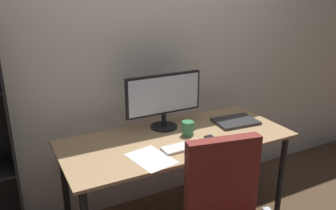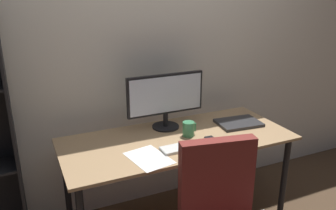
# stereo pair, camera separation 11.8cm
# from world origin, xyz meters

# --- Properties ---
(back_wall) EXTENTS (6.40, 0.10, 2.60)m
(back_wall) POSITION_xyz_m (0.00, 0.52, 1.30)
(back_wall) COLOR silver
(back_wall) RESTS_ON ground
(desk) EXTENTS (1.60, 0.69, 0.74)m
(desk) POSITION_xyz_m (0.00, 0.00, 0.66)
(desk) COLOR tan
(desk) RESTS_ON ground
(monitor) EXTENTS (0.58, 0.20, 0.41)m
(monitor) POSITION_xyz_m (-0.00, 0.20, 0.98)
(monitor) COLOR black
(monitor) RESTS_ON desk
(keyboard) EXTENTS (0.29, 0.11, 0.02)m
(keyboard) POSITION_xyz_m (-0.04, -0.16, 0.75)
(keyboard) COLOR silver
(keyboard) RESTS_ON desk
(mouse) EXTENTS (0.06, 0.10, 0.03)m
(mouse) POSITION_xyz_m (0.17, -0.17, 0.76)
(mouse) COLOR black
(mouse) RESTS_ON desk
(coffee_mug) EXTENTS (0.10, 0.08, 0.10)m
(coffee_mug) POSITION_xyz_m (0.08, 0.00, 0.79)
(coffee_mug) COLOR #387F51
(coffee_mug) RESTS_ON desk
(laptop) EXTENTS (0.34, 0.26, 0.02)m
(laptop) POSITION_xyz_m (0.53, 0.03, 0.75)
(laptop) COLOR #2D2D30
(laptop) RESTS_ON desk
(paper_sheet) EXTENTS (0.26, 0.33, 0.00)m
(paper_sheet) POSITION_xyz_m (-0.29, -0.20, 0.74)
(paper_sheet) COLOR white
(paper_sheet) RESTS_ON desk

